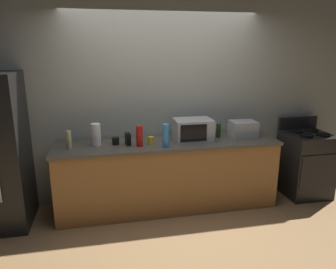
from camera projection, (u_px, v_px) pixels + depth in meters
The scene contains 14 objects.
ground_plane at pixel (175, 222), 3.92m from camera, with size 8.00×8.00×0.00m, color #A87F51.
back_wall at pixel (162, 102), 4.33m from camera, with size 6.40×0.10×2.70m, color #9EA399.
counter_run at pixel (168, 175), 4.18m from camera, with size 2.84×0.64×0.90m.
stove_range at pixel (305, 163), 4.57m from camera, with size 0.60×0.61×1.08m.
microwave at pixel (193, 130), 4.14m from camera, with size 0.48×0.35×0.27m.
toaster_oven at pixel (243, 129), 4.29m from camera, with size 0.34×0.26×0.21m, color #B7BABF.
paper_towel_roll at pixel (96, 135), 3.90m from camera, with size 0.12×0.12×0.27m, color white.
cordless_phone at pixel (128, 139), 3.93m from camera, with size 0.05×0.11×0.15m, color black.
bottle_spray_cleaner at pixel (166, 136), 3.82m from camera, with size 0.08×0.08×0.28m, color #338CE5.
bottle_hot_sauce at pixel (139, 136), 3.86m from camera, with size 0.08×0.08×0.25m, color red.
bottle_vinegar at pixel (69, 140), 3.78m from camera, with size 0.06×0.06×0.21m, color beige.
bottle_wine at pixel (218, 130), 4.26m from camera, with size 0.06×0.06×0.19m, color #1E3F19.
mug_black at pixel (116, 141), 3.95m from camera, with size 0.09×0.09×0.09m, color black.
mug_yellow at pixel (151, 140), 3.97m from camera, with size 0.08×0.08×0.10m, color yellow.
Camera 1 is at (-0.80, -3.41, 2.06)m, focal length 34.37 mm.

